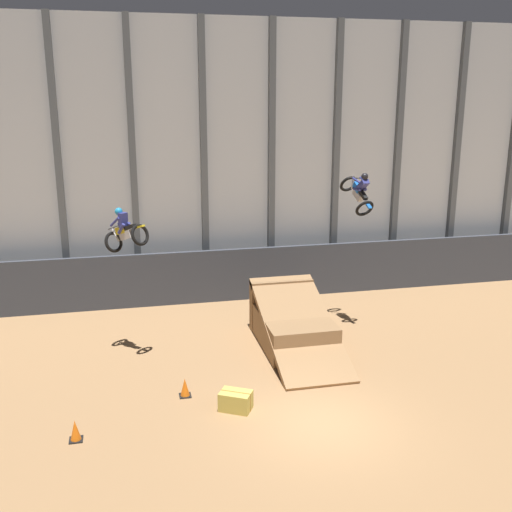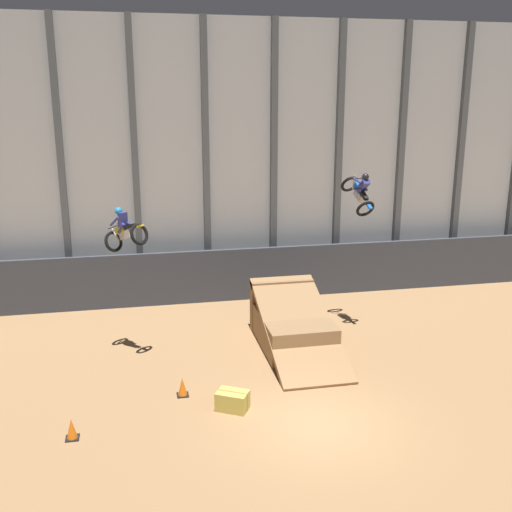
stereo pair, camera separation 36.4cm
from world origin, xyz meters
name	(u,v)px [view 2 (the right image)]	position (x,y,z in m)	size (l,w,h in m)	color
ground_plane	(318,425)	(0.00, 0.00, 0.00)	(60.00, 60.00, 0.00)	#9E754C
arena_back_wall	(240,161)	(0.00, 12.15, 6.06)	(32.00, 0.40, 12.12)	#ADB2B7
lower_barrier	(245,274)	(0.00, 10.90, 1.17)	(31.36, 0.20, 2.35)	#383D47
dirt_ramp	(292,325)	(0.76, 5.70, 0.71)	(2.45, 5.48, 2.14)	#966F48
rider_bike_left_air	(125,231)	(-5.06, 5.84, 4.47)	(1.64, 1.73, 1.63)	black
rider_bike_right_air	(359,192)	(3.63, 6.87, 5.37)	(1.03, 1.86, 1.70)	black
traffic_cone_near_ramp	(72,429)	(-6.63, 0.66, 0.28)	(0.36, 0.36, 0.58)	black
traffic_cone_arena_edge	(182,387)	(-3.54, 2.46, 0.28)	(0.36, 0.36, 0.58)	black
hay_bale_trackside	(233,401)	(-2.18, 1.33, 0.28)	(1.08, 0.97, 0.57)	#CCB751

